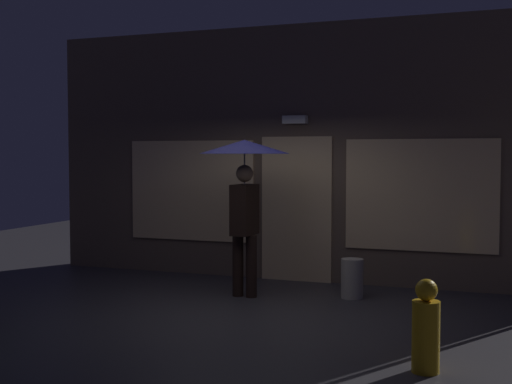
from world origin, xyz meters
TOP-DOWN VIEW (x-y plane):
  - ground_plane at (0.00, 0.00)m, footprint 18.00×18.00m
  - building_facade at (0.00, 2.34)m, footprint 8.22×0.48m
  - person_with_umbrella at (-0.33, 0.84)m, footprint 1.23×1.23m
  - sidewalk_bollard at (1.06, 1.24)m, footprint 0.30×0.30m
  - fire_hydrant at (2.31, -1.57)m, footprint 0.24×0.24m

SIDE VIEW (x-z plane):
  - ground_plane at x=0.00m, z-range 0.00..0.00m
  - sidewalk_bollard at x=1.06m, z-range 0.00..0.53m
  - fire_hydrant at x=2.31m, z-range -0.03..0.80m
  - person_with_umbrella at x=-0.33m, z-range 0.65..2.77m
  - building_facade at x=0.00m, z-range -0.02..3.87m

